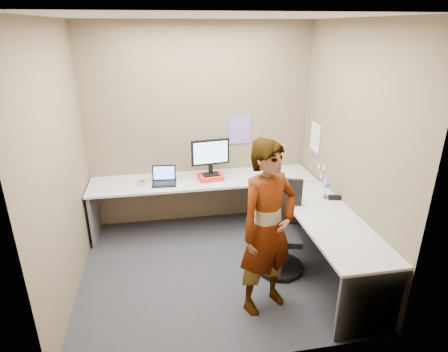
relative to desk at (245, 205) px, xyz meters
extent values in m
plane|color=#29282E|center=(-0.44, -0.39, -0.59)|extent=(3.00, 3.00, 0.00)
plane|color=#736247|center=(-0.44, 0.91, 0.76)|extent=(3.00, 0.00, 3.00)
plane|color=#736247|center=(1.06, -0.39, 0.76)|extent=(0.00, 2.70, 2.70)
plane|color=#736247|center=(-1.94, -0.39, 0.76)|extent=(0.00, 2.70, 2.70)
plane|color=white|center=(-0.44, -0.39, 2.11)|extent=(3.00, 3.00, 0.00)
cube|color=#BCBCBC|center=(-0.44, 0.59, 0.13)|extent=(2.96, 0.65, 0.03)
cube|color=#BCBCBC|center=(0.74, -0.71, 0.13)|extent=(0.65, 1.91, 0.03)
cube|color=#59595B|center=(-1.88, 0.59, -0.24)|extent=(0.04, 0.60, 0.70)
cube|color=#59595B|center=(1.00, 0.59, -0.24)|extent=(0.04, 0.60, 0.70)
cube|color=#59595B|center=(0.74, -1.63, -0.24)|extent=(0.60, 0.04, 0.70)
cube|color=red|center=(-0.34, 0.56, 0.17)|extent=(0.34, 0.27, 0.06)
cube|color=black|center=(-0.34, 0.56, 0.21)|extent=(0.23, 0.17, 0.02)
cube|color=black|center=(-0.34, 0.58, 0.28)|extent=(0.06, 0.05, 0.13)
cube|color=black|center=(-0.34, 0.58, 0.51)|extent=(0.50, 0.10, 0.34)
cube|color=#7FB4DC|center=(-0.34, 0.56, 0.51)|extent=(0.45, 0.06, 0.28)
cube|color=black|center=(-0.96, 0.50, 0.15)|extent=(0.32, 0.24, 0.02)
cube|color=black|center=(-0.95, 0.61, 0.26)|extent=(0.31, 0.08, 0.20)
cube|color=#4C83F1|center=(-0.95, 0.61, 0.26)|extent=(0.27, 0.06, 0.16)
cube|color=#B7B7BC|center=(-1.23, 0.53, 0.16)|extent=(0.12, 0.08, 0.04)
sphere|color=red|center=(-1.23, 0.52, 0.19)|extent=(0.04, 0.04, 0.04)
cone|color=white|center=(-0.77, 0.43, 0.17)|extent=(0.10, 0.10, 0.06)
cube|color=black|center=(1.00, -0.31, 0.17)|extent=(0.16, 0.08, 0.05)
cylinder|color=brown|center=(0.90, -0.25, 0.16)|extent=(0.05, 0.05, 0.04)
cylinder|color=#338C3F|center=(0.90, -0.25, 0.25)|extent=(0.01, 0.01, 0.14)
sphere|color=#4271E9|center=(0.90, -0.25, 0.32)|extent=(0.07, 0.07, 0.07)
cube|color=#846BB7|center=(0.11, 0.90, 0.71)|extent=(0.30, 0.01, 0.40)
cube|color=white|center=(1.05, 0.51, 0.66)|extent=(0.01, 0.28, 0.38)
cube|color=#F2E059|center=(1.05, 0.16, 0.36)|extent=(0.01, 0.07, 0.07)
cube|color=pink|center=(1.05, 0.21, 0.23)|extent=(0.01, 0.07, 0.07)
cube|color=pink|center=(1.05, 0.09, 0.21)|extent=(0.01, 0.07, 0.07)
cube|color=#F2E059|center=(1.05, 0.31, 0.33)|extent=(0.01, 0.07, 0.07)
cylinder|color=black|center=(0.29, -0.52, -0.55)|extent=(0.54, 0.54, 0.04)
cylinder|color=black|center=(0.29, -0.52, -0.34)|extent=(0.06, 0.06, 0.39)
cube|color=black|center=(0.29, -0.52, -0.13)|extent=(0.56, 0.56, 0.07)
cube|color=black|center=(0.35, -0.32, 0.19)|extent=(0.42, 0.17, 0.53)
cube|color=black|center=(0.06, -0.45, 0.03)|extent=(0.12, 0.29, 0.03)
cube|color=black|center=(0.52, -0.60, 0.03)|extent=(0.12, 0.29, 0.03)
imported|color=#999399|center=(-0.04, -1.05, 0.28)|extent=(0.75, 0.64, 1.73)
camera|label=1|loc=(-0.97, -3.98, 2.03)|focal=30.00mm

